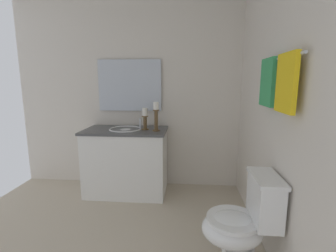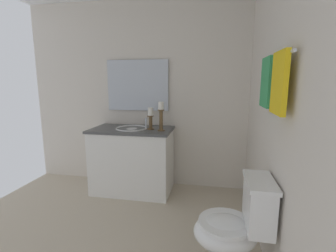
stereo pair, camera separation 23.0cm
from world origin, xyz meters
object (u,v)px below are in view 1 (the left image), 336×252
Objects in this scene: sink_basin at (126,132)px; candle_holder_short at (145,118)px; candle_holder_tall at (156,116)px; towel_bar at (280,58)px; toilet at (242,224)px; vanity_cabinet at (126,161)px; towel_center at (286,83)px; towel_near_vanity at (267,82)px; mirror at (130,85)px.

candle_holder_short is at bearing 89.97° from sink_basin.
candle_holder_tall is 1.29× the size of candle_holder_short.
towel_bar reaches higher than candle_holder_short.
toilet is at bearing -63.14° from towel_bar.
towel_center is at bearing 47.45° from vanity_cabinet.
towel_center is (0.37, 0.00, -0.00)m from towel_near_vanity.
candle_holder_tall is (0.06, 0.39, 0.60)m from vanity_cabinet.
towel_bar is at bearing 174.43° from towel_center.
candle_holder_short is 1.76m from towel_center.
candle_holder_short is 1.70m from towel_bar.
sink_basin is 0.54× the size of towel_bar.
candle_holder_short is (0.00, 0.25, 0.18)m from sink_basin.
towel_near_vanity is at bearing 49.52° from mirror.
vanity_cabinet is at bearing -90.00° from sink_basin.
vanity_cabinet is 2.77× the size of towel_near_vanity.
candle_holder_tall is at bearing 49.06° from mirror.
mirror is at bearing -179.80° from sink_basin.
candle_holder_tall is at bearing -130.30° from towel_near_vanity.
towel_bar is 2.00× the size of towel_near_vanity.
towel_bar is (-0.11, 0.22, 1.20)m from toilet.
sink_basin is at bearing 0.20° from mirror.
towel_bar is at bearing 5.57° from towel_near_vanity.
mirror is 2.08m from towel_center.
vanity_cabinet is 2.55× the size of sink_basin.
sink_basin is at bearing -98.84° from candle_holder_tall.
candle_holder_tall is 1.53m from toilet.
towel_bar is 0.25m from towel_near_vanity.
toilet is (1.20, 0.93, -0.61)m from candle_holder_short.
toilet is at bearing -34.49° from towel_near_vanity.
vanity_cabinet is 2.96× the size of candle_holder_tall.
towel_near_vanity is at bearing -174.43° from towel_bar.
towel_near_vanity reaches higher than candle_holder_tall.
vanity_cabinet is 1.39× the size of towel_bar.
mirror is 0.54m from candle_holder_short.
towel_near_vanity is (-0.30, 0.20, 1.04)m from toilet.
towel_bar is (1.03, 1.01, 0.55)m from candle_holder_tall.
candle_holder_tall is at bearing 81.19° from vanity_cabinet.
towel_center reaches higher than toilet.
mirror is 1.13× the size of towel_bar.
mirror is at bearing -130.94° from candle_holder_tall.
vanity_cabinet is 1.37× the size of toilet.
towel_bar is at bearing 46.75° from candle_holder_short.
towel_center is (1.27, 1.39, 0.61)m from sink_basin.
vanity_cabinet is 1.93m from towel_near_vanity.
vanity_cabinet is 1.23× the size of mirror.
candle_holder_short is 0.36× the size of towel_bar.
towel_center is (1.55, 1.39, 0.04)m from mirror.
towel_bar is 1.96× the size of towel_center.
mirror is at bearing -138.46° from candle_holder_short.
sink_basin is 0.54× the size of toilet.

